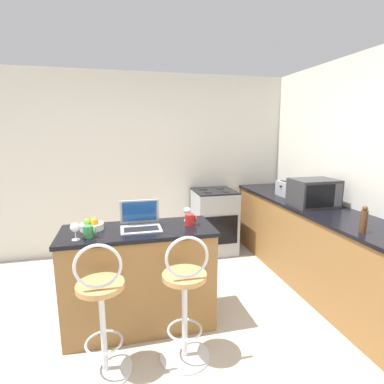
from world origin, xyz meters
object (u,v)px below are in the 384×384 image
object	(u,v)px
mug_red	(190,220)
stove_range	(214,221)
wine_glass_tall	(75,228)
wine_glass_short	(187,211)
bar_stool_near	(102,312)
pepper_mill	(364,220)
microwave	(314,193)
mug_green	(89,232)
storage_jar	(299,187)
fruit_bowl	(91,225)
laptop	(140,221)
toaster	(288,189)
bar_stool_far	(185,301)

from	to	relation	value
mug_red	stove_range	bearing A→B (deg)	64.45
wine_glass_tall	wine_glass_short	distance (m)	1.02
bar_stool_near	stove_range	distance (m)	2.55
wine_glass_tall	pepper_mill	distance (m)	2.38
mug_red	microwave	bearing A→B (deg)	12.96
microwave	pepper_mill	distance (m)	0.92
mug_green	wine_glass_short	size ratio (longest dim) A/B	0.74
storage_jar	fruit_bowl	world-z (taller)	storage_jar
bar_stool_near	microwave	distance (m)	2.55
laptop	pepper_mill	xyz separation A→B (m)	(1.82, -0.59, 0.05)
microwave	toaster	distance (m)	0.55
toaster	stove_range	world-z (taller)	toaster
storage_jar	laptop	bearing A→B (deg)	-156.21
laptop	storage_jar	world-z (taller)	laptop
microwave	mug_red	distance (m)	1.58
fruit_bowl	laptop	bearing A→B (deg)	-5.75
stove_range	wine_glass_tall	xyz separation A→B (m)	(-1.70, -1.68, 0.57)
bar_stool_near	laptop	size ratio (longest dim) A/B	3.00
microwave	fruit_bowl	bearing A→B (deg)	-173.45
toaster	mug_red	bearing A→B (deg)	-149.54
laptop	toaster	world-z (taller)	laptop
laptop	stove_range	size ratio (longest dim) A/B	0.37
mug_green	fruit_bowl	size ratio (longest dim) A/B	0.49
bar_stool_far	storage_jar	world-z (taller)	storage_jar
pepper_mill	mug_green	bearing A→B (deg)	169.26
bar_stool_far	bar_stool_near	bearing A→B (deg)	180.00
bar_stool_far	wine_glass_short	xyz separation A→B (m)	(0.17, 0.67, 0.53)
bar_stool_far	laptop	xyz separation A→B (m)	(-0.28, 0.57, 0.49)
laptop	stove_range	world-z (taller)	laptop
storage_jar	mug_green	bearing A→B (deg)	-156.70
wine_glass_short	bar_stool_near	bearing A→B (deg)	-139.40
storage_jar	wine_glass_tall	xyz separation A→B (m)	(-2.75, -1.18, 0.01)
microwave	storage_jar	bearing A→B (deg)	69.62
laptop	mug_green	bearing A→B (deg)	-159.31
storage_jar	wine_glass_short	bearing A→B (deg)	-153.77
wine_glass_tall	mug_red	size ratio (longest dim) A/B	1.36
bar_stool_far	mug_green	world-z (taller)	bar_stool_far
bar_stool_near	bar_stool_far	xyz separation A→B (m)	(0.61, 0.00, 0.00)
pepper_mill	fruit_bowl	bearing A→B (deg)	164.33
bar_stool_far	storage_jar	xyz separation A→B (m)	(1.95, 1.55, 0.52)
storage_jar	wine_glass_tall	world-z (taller)	storage_jar
wine_glass_tall	wine_glass_short	size ratio (longest dim) A/B	1.07
mug_green	pepper_mill	world-z (taller)	pepper_mill
laptop	wine_glass_tall	distance (m)	0.56
wine_glass_short	toaster	bearing A→B (deg)	26.47
bar_stool_near	wine_glass_tall	size ratio (longest dim) A/B	7.37
bar_stool_near	toaster	xyz separation A→B (m)	(2.32, 1.44, 0.53)
bar_stool_far	wine_glass_tall	bearing A→B (deg)	155.31
storage_jar	wine_glass_short	distance (m)	1.98
mug_green	laptop	bearing A→B (deg)	20.69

